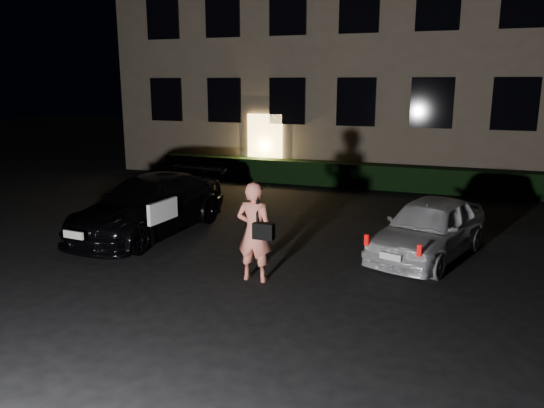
% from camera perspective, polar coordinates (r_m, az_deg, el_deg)
% --- Properties ---
extents(ground, '(80.00, 80.00, 0.00)m').
position_cam_1_polar(ground, '(9.77, -4.65, -9.31)').
color(ground, black).
rests_on(ground, ground).
extents(building, '(20.00, 8.11, 12.00)m').
position_cam_1_polar(building, '(23.60, 11.36, 18.34)').
color(building, '#6A5D4B').
rests_on(building, ground).
extents(hedge, '(15.00, 0.70, 0.85)m').
position_cam_1_polar(hedge, '(19.35, 8.50, 3.10)').
color(hedge, black).
rests_on(hedge, ground).
extents(sedan, '(2.37, 5.07, 1.42)m').
position_cam_1_polar(sedan, '(13.50, -13.03, -0.15)').
color(sedan, black).
rests_on(sedan, ground).
extents(hatch, '(2.60, 4.07, 1.29)m').
position_cam_1_polar(hatch, '(11.87, 16.53, -2.48)').
color(hatch, silver).
rests_on(hatch, ground).
extents(man, '(0.78, 0.46, 1.92)m').
position_cam_1_polar(man, '(9.95, -1.89, -2.99)').
color(man, '#E97964').
rests_on(man, ground).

